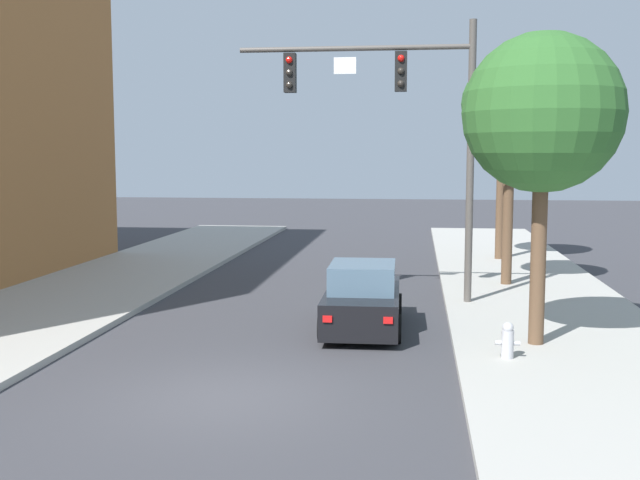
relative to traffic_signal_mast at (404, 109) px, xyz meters
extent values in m
plane|color=#38383D|center=(-2.83, -8.51, -5.33)|extent=(120.00, 120.00, 0.00)
cube|color=#A8A59E|center=(3.67, -8.51, -5.26)|extent=(5.00, 60.00, 0.15)
cylinder|color=#514C47|center=(1.77, 0.01, -1.43)|extent=(0.20, 0.20, 7.50)
cylinder|color=#514C47|center=(-1.34, 0.01, 1.62)|extent=(6.23, 0.14, 0.14)
cube|color=black|center=(-0.10, 0.01, 0.99)|extent=(0.32, 0.28, 1.05)
sphere|color=red|center=(-0.10, -0.14, 1.32)|extent=(0.18, 0.18, 0.18)
sphere|color=#2D2823|center=(-0.10, -0.14, 0.99)|extent=(0.18, 0.18, 0.18)
sphere|color=#2D2823|center=(-0.10, -0.14, 0.66)|extent=(0.18, 0.18, 0.18)
cube|color=black|center=(-3.09, 0.01, 0.99)|extent=(0.32, 0.28, 1.05)
sphere|color=red|center=(-3.09, -0.14, 1.32)|extent=(0.18, 0.18, 0.18)
sphere|color=#2D2823|center=(-3.09, -0.14, 0.99)|extent=(0.18, 0.18, 0.18)
sphere|color=#2D2823|center=(-3.09, -0.14, 0.66)|extent=(0.18, 0.18, 0.18)
cube|color=white|center=(-1.59, -0.01, 1.17)|extent=(0.60, 0.03, 0.44)
cube|color=black|center=(-0.87, -3.05, -4.77)|extent=(1.77, 4.23, 0.80)
cube|color=slate|center=(-0.87, -3.20, -4.05)|extent=(1.53, 2.03, 0.64)
cylinder|color=black|center=(-1.70, -1.76, -5.01)|extent=(0.23, 0.64, 0.64)
cylinder|color=black|center=(-0.08, -1.73, -5.01)|extent=(0.23, 0.64, 0.64)
cylinder|color=black|center=(-1.65, -4.36, -5.01)|extent=(0.23, 0.64, 0.64)
cylinder|color=black|center=(-0.04, -4.34, -5.01)|extent=(0.23, 0.64, 0.64)
cube|color=red|center=(-1.47, -5.18, -4.65)|extent=(0.20, 0.04, 0.14)
cube|color=red|center=(-0.19, -5.16, -4.65)|extent=(0.20, 0.04, 0.14)
cylinder|color=#B2B2B7|center=(2.17, -5.90, -4.91)|extent=(0.24, 0.24, 0.55)
sphere|color=#B2B2B7|center=(2.17, -5.90, -4.57)|extent=(0.22, 0.22, 0.22)
cylinder|color=#B2B2B7|center=(1.99, -5.90, -4.88)|extent=(0.12, 0.09, 0.09)
cylinder|color=#B2B2B7|center=(2.35, -5.90, -4.88)|extent=(0.12, 0.09, 0.09)
cylinder|color=brown|center=(2.90, -4.62, -3.38)|extent=(0.32, 0.32, 3.60)
sphere|color=#2D6028|center=(2.90, -4.62, -0.35)|extent=(3.29, 3.29, 3.29)
cylinder|color=brown|center=(3.14, 3.11, -3.11)|extent=(0.32, 0.32, 4.14)
sphere|color=#235123|center=(3.14, 3.11, 0.01)|extent=(2.81, 2.81, 2.81)
cylinder|color=brown|center=(3.53, 9.04, -2.82)|extent=(0.32, 0.32, 4.71)
sphere|color=#2D6028|center=(3.53, 9.04, 0.70)|extent=(3.10, 3.10, 3.10)
camera|label=1|loc=(0.36, -21.14, -1.21)|focal=43.63mm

